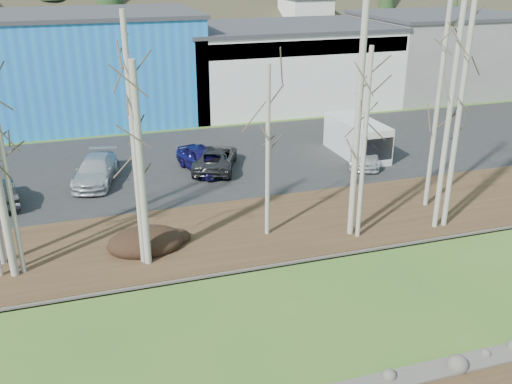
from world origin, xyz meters
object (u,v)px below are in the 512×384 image
object	(u,v)px
car_1	(0,193)
car_2	(96,170)
car_4	(215,158)
van_white	(359,139)
car_3	(202,159)
car_5	(365,153)

from	to	relation	value
car_1	car_2	size ratio (longest dim) A/B	0.78
car_1	car_4	distance (m)	12.20
car_1	van_white	world-z (taller)	van_white
car_3	car_4	world-z (taller)	car_3
car_2	car_5	xyz separation A→B (m)	(16.32, -1.71, -0.07)
car_4	car_2	bearing A→B (deg)	21.81
car_2	car_4	bearing A→B (deg)	15.44
car_1	van_white	distance (m)	21.59
car_4	car_5	world-z (taller)	car_4
car_5	van_white	bearing A→B (deg)	107.21
car_2	van_white	world-z (taller)	van_white
car_1	car_5	xyz separation A→B (m)	(21.28, 0.07, 0.01)
car_3	car_4	distance (m)	0.85
car_3	car_5	bearing A→B (deg)	-23.91
car_2	car_5	world-z (taller)	car_2
car_2	car_5	bearing A→B (deg)	8.53
car_2	van_white	size ratio (longest dim) A/B	0.94
car_3	van_white	bearing A→B (deg)	-16.03
car_1	car_4	size ratio (longest dim) A/B	0.78
car_2	car_5	distance (m)	16.41
car_1	van_white	xyz separation A→B (m)	(21.53, 1.46, 0.51)
car_5	van_white	size ratio (longest dim) A/B	0.84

